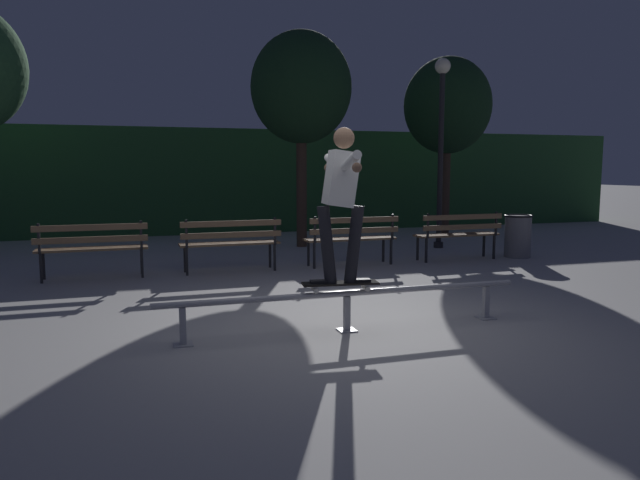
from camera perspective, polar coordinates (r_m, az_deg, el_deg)
The scene contains 13 objects.
ground_plane at distance 6.24m, azimuth 2.16°, elevation -8.46°, with size 90.00×90.00×0.00m, color #ADAAA8.
hedge_backdrop at distance 15.70m, azimuth -10.18°, elevation 5.67°, with size 24.00×1.20×2.68m, color #234C28.
grind_rail at distance 6.03m, azimuth 2.64°, elevation -5.83°, with size 3.88×0.18×0.42m.
skateboard at distance 5.97m, azimuth 2.00°, elevation -4.28°, with size 0.80×0.30×0.09m.
skateboarder at distance 5.86m, azimuth 2.06°, elevation 4.73°, with size 0.63×1.40×1.56m.
park_bench_leftmost at distance 9.39m, azimuth -21.30°, elevation -0.39°, with size 1.61×0.44×0.88m.
park_bench_left_center at distance 9.48m, azimuth -8.69°, elevation 0.08°, with size 1.61×0.44×0.88m.
park_bench_right_center at distance 10.01m, azimuth 3.13°, elevation 0.51°, with size 1.61×0.44×0.88m.
park_bench_rightmost at distance 10.92m, azimuth 13.37°, elevation 0.86°, with size 1.61×0.44×0.88m.
tree_far_right at distance 14.86m, azimuth 12.30°, elevation 12.59°, with size 2.10×2.10×4.34m.
tree_behind_benches at distance 12.59m, azimuth -1.84°, elevation 14.52°, with size 2.10×2.10×4.50m.
lamp_post_right at distance 12.56m, azimuth 11.72°, elevation 10.56°, with size 0.32×0.32×3.90m.
trash_can at distance 11.63m, azimuth 18.70°, elevation 0.43°, with size 0.52×0.52×0.80m.
Camera 1 is at (-2.04, -5.66, 1.66)m, focal length 32.88 mm.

